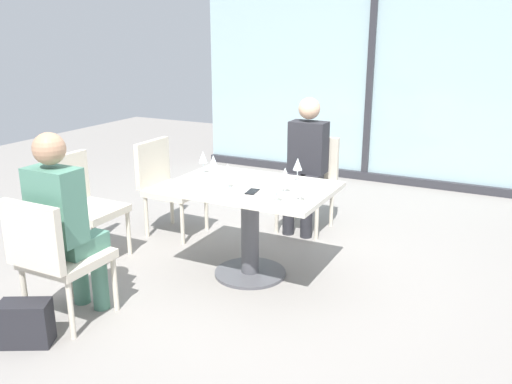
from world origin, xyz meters
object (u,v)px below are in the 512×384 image
Objects in this scene: wine_glass_5 at (228,171)px; cell_phone_on_table at (252,192)px; handbag_0 at (26,323)px; wine_glass_0 at (300,183)px; chair_near_window at (309,177)px; person_front_left at (64,218)px; wine_glass_3 at (213,162)px; chair_side_end at (82,201)px; wine_glass_6 at (203,158)px; chair_far_left at (167,181)px; wine_glass_4 at (277,184)px; wine_glass_1 at (285,175)px; dining_table_main at (250,210)px; person_near_window at (306,159)px; wine_glass_2 at (298,165)px; chair_front_left at (55,253)px; coffee_cup at (215,179)px.

cell_phone_on_table is (0.21, -0.01, -0.13)m from wine_glass_5.
wine_glass_0 is at bearing 17.58° from handbag_0.
person_front_left is at bearing -107.92° from chair_near_window.
wine_glass_3 is at bearing 70.85° from person_front_left.
wine_glass_6 is (0.90, 0.46, 0.37)m from chair_side_end.
handbag_0 is at bearing -79.38° from chair_far_left.
wine_glass_4 is 1.00× the size of wine_glass_6.
chair_far_left is 2.90× the size of handbag_0.
wine_glass_1 is at bearing 11.86° from wine_glass_5.
dining_table_main is 0.97× the size of person_near_window.
person_front_left is at bearing -124.15° from dining_table_main.
wine_glass_1 is at bearing -75.07° from person_near_window.
chair_far_left is at bearing 151.27° from wine_glass_6.
wine_glass_2 reaches higher than dining_table_main.
chair_far_left is (-0.37, 1.70, 0.00)m from chair_front_left.
person_front_left reaches higher than wine_glass_1.
chair_near_window is at bearing 86.14° from cell_phone_on_table.
person_near_window is 6.81× the size of wine_glass_4.
chair_near_window is 2.08m from chair_side_end.
wine_glass_5 is at bearing -168.14° from wine_glass_1.
dining_table_main is 1.41× the size of chair_side_end.
chair_near_window is at bearing 80.05° from coffee_cup.
chair_far_left is 0.69× the size of person_near_window.
handbag_0 is (-1.07, -1.44, -0.72)m from wine_glass_1.
dining_table_main is 1.35m from person_front_left.
wine_glass_5 is 1.28× the size of cell_phone_on_table.
coffee_cup is (0.26, -0.26, -0.09)m from wine_glass_6.
coffee_cup is (0.89, -0.60, 0.28)m from chair_far_left.
chair_far_left is 6.04× the size of cell_phone_on_table.
coffee_cup is (-0.51, -0.38, -0.09)m from wine_glass_2.
wine_glass_0 is at bearing -22.87° from dining_table_main.
person_front_left is at bearing -76.80° from chair_far_left.
person_front_left is at bearing -143.91° from wine_glass_0.
wine_glass_2 is at bearing 43.97° from dining_table_main.
chair_front_left is 1.11m from chair_side_end.
handbag_0 is (-0.00, -0.27, -0.36)m from chair_front_left.
chair_far_left is at bearing -150.77° from person_near_window.
wine_glass_1 is (1.06, 1.05, 0.16)m from person_front_left.
wine_glass_4 is (1.76, 0.03, 0.37)m from chair_side_end.
dining_table_main is 0.45m from wine_glass_1.
wine_glass_0 and wine_glass_4 have the same top height.
person_near_window is at bearing 104.93° from wine_glass_1.
wine_glass_0 is at bearing -71.11° from chair_near_window.
wine_glass_1 is at bearing -83.25° from wine_glass_2.
wine_glass_1 is at bearing -20.47° from chair_far_left.
wine_glass_5 reaches higher than coffee_cup.
wine_glass_2 is at bearing 53.24° from person_front_left.
person_front_left is 6.81× the size of wine_glass_6.
wine_glass_0 is 1.93m from handbag_0.
cell_phone_on_table is at bearing 151.36° from wine_glass_4.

